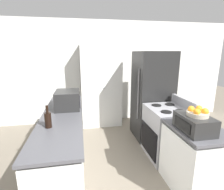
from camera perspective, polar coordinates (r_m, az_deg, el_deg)
name	(u,v)px	position (r m, az deg, el deg)	size (l,w,h in m)	color
wall_back	(102,73)	(4.62, -3.39, 7.33)	(7.00, 0.06, 2.60)	silver
counter_left	(64,142)	(2.96, -15.43, -14.70)	(0.60, 2.39, 0.89)	silver
counter_right	(194,160)	(2.69, 25.10, -18.67)	(0.60, 0.81, 0.89)	silver
pantry_cabinet	(101,86)	(4.36, -3.60, 3.03)	(0.98, 0.54, 2.01)	silver
stove	(166,132)	(3.28, 17.28, -11.43)	(0.66, 0.76, 1.05)	#9E9EA3
refrigerator	(152,96)	(3.81, 12.91, -0.19)	(0.75, 0.73, 1.84)	black
microwave	(68,100)	(3.04, -14.24, -1.48)	(0.40, 0.50, 0.30)	black
wine_bottle	(48,119)	(2.35, -20.18, -7.51)	(0.08, 0.08, 0.29)	black
toaster_oven	(194,123)	(2.33, 25.25, -8.39)	(0.32, 0.45, 0.20)	black
fruit_bowl	(198,112)	(2.28, 26.20, -5.13)	(0.25, 0.25, 0.11)	#B2A893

